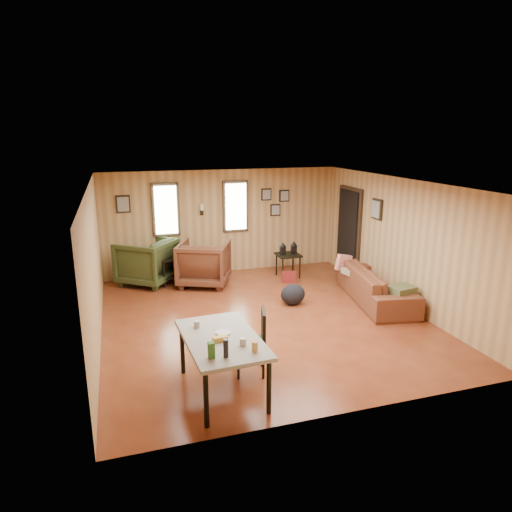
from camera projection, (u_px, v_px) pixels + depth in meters
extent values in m
cube|color=brown|center=(263.00, 319.00, 8.15)|extent=(5.50, 6.00, 0.02)
cube|color=#997C5B|center=(263.00, 183.00, 7.52)|extent=(5.50, 6.00, 0.02)
cube|color=tan|center=(223.00, 222.00, 10.61)|extent=(5.50, 0.02, 2.40)
cube|color=tan|center=(347.00, 320.00, 5.06)|extent=(5.50, 0.02, 2.40)
cube|color=tan|center=(93.00, 267.00, 7.04)|extent=(0.02, 6.00, 2.40)
cube|color=tan|center=(401.00, 242.00, 8.62)|extent=(0.02, 6.00, 2.40)
cube|color=black|center=(166.00, 210.00, 10.11)|extent=(0.60, 0.05, 1.20)
cube|color=#E0F2D1|center=(166.00, 210.00, 10.07)|extent=(0.48, 0.04, 1.06)
cube|color=black|center=(236.00, 206.00, 10.56)|extent=(0.60, 0.05, 1.20)
cube|color=#E0F2D1|center=(236.00, 207.00, 10.53)|extent=(0.48, 0.04, 1.06)
cube|color=black|center=(202.00, 213.00, 10.34)|extent=(0.07, 0.05, 0.12)
cylinder|color=silver|center=(202.00, 207.00, 10.25)|extent=(0.07, 0.07, 0.14)
cube|color=black|center=(349.00, 232.00, 10.46)|extent=(0.06, 1.00, 2.05)
cube|color=black|center=(347.00, 232.00, 10.45)|extent=(0.04, 0.82, 1.90)
cube|color=black|center=(266.00, 194.00, 10.71)|extent=(0.24, 0.04, 0.28)
cube|color=#9E998C|center=(267.00, 195.00, 10.69)|extent=(0.19, 0.02, 0.22)
cube|color=black|center=(284.00, 196.00, 10.86)|extent=(0.24, 0.04, 0.28)
cube|color=#9E998C|center=(285.00, 196.00, 10.83)|extent=(0.19, 0.02, 0.22)
cube|color=black|center=(275.00, 210.00, 10.88)|extent=(0.24, 0.04, 0.28)
cube|color=#9E998C|center=(276.00, 210.00, 10.85)|extent=(0.19, 0.02, 0.22)
cube|color=black|center=(123.00, 204.00, 9.80)|extent=(0.30, 0.04, 0.38)
cube|color=#9E998C|center=(123.00, 204.00, 9.78)|extent=(0.24, 0.02, 0.31)
cube|color=black|center=(377.00, 209.00, 9.26)|extent=(0.04, 0.34, 0.42)
cube|color=#9E998C|center=(376.00, 209.00, 9.26)|extent=(0.02, 0.27, 0.34)
imported|color=brown|center=(377.00, 280.00, 8.85)|extent=(1.05, 2.33, 0.88)
imported|color=#512918|center=(204.00, 261.00, 9.81)|extent=(1.33, 1.29, 1.06)
imported|color=#2F3819|center=(147.00, 259.00, 9.90)|extent=(1.42, 1.44, 1.09)
cube|color=black|center=(173.00, 257.00, 9.88)|extent=(0.64, 0.59, 0.04)
cube|color=black|center=(174.00, 275.00, 9.98)|extent=(0.58, 0.53, 0.03)
cylinder|color=black|center=(164.00, 275.00, 9.67)|extent=(0.05, 0.05, 0.58)
cylinder|color=black|center=(187.00, 272.00, 9.86)|extent=(0.05, 0.05, 0.58)
cylinder|color=black|center=(160.00, 269.00, 10.06)|extent=(0.05, 0.05, 0.58)
cylinder|color=black|center=(182.00, 267.00, 10.24)|extent=(0.05, 0.05, 0.58)
cube|color=#3B3627|center=(167.00, 254.00, 9.81)|extent=(0.11, 0.03, 0.14)
cube|color=#3B3627|center=(178.00, 253.00, 9.90)|extent=(0.10, 0.03, 0.13)
cube|color=black|center=(288.00, 255.00, 10.37)|extent=(0.52, 0.52, 0.04)
cylinder|color=black|center=(283.00, 269.00, 10.19)|extent=(0.04, 0.04, 0.52)
cylinder|color=black|center=(300.00, 267.00, 10.31)|extent=(0.04, 0.04, 0.52)
cylinder|color=black|center=(276.00, 264.00, 10.57)|extent=(0.04, 0.04, 0.52)
cylinder|color=black|center=(293.00, 263.00, 10.69)|extent=(0.04, 0.04, 0.52)
cube|color=black|center=(283.00, 250.00, 10.30)|extent=(0.11, 0.11, 0.19)
cone|color=black|center=(283.00, 244.00, 10.27)|extent=(0.15, 0.15, 0.10)
cube|color=black|center=(294.00, 250.00, 10.38)|extent=(0.11, 0.11, 0.19)
cone|color=black|center=(294.00, 243.00, 10.34)|extent=(0.15, 0.15, 0.10)
cube|color=maroon|center=(289.00, 277.00, 10.12)|extent=(0.37, 0.32, 0.22)
ellipsoid|color=black|center=(293.00, 294.00, 8.74)|extent=(0.51, 0.40, 0.41)
cube|color=#494E2B|center=(402.00, 290.00, 8.13)|extent=(0.49, 0.42, 0.14)
cube|color=red|center=(344.00, 263.00, 9.51)|extent=(0.40, 0.17, 0.39)
cube|color=gray|center=(353.00, 271.00, 9.31)|extent=(0.42, 0.35, 0.11)
cube|color=gray|center=(222.00, 339.00, 5.66)|extent=(0.97, 1.53, 0.05)
cylinder|color=black|center=(206.00, 399.00, 5.05)|extent=(0.06, 0.06, 0.71)
cylinder|color=black|center=(269.00, 386.00, 5.31)|extent=(0.06, 0.06, 0.71)
cylinder|color=black|center=(182.00, 349.00, 6.21)|extent=(0.06, 0.06, 0.71)
cylinder|color=black|center=(235.00, 341.00, 6.47)|extent=(0.06, 0.06, 0.71)
cylinder|color=#A29B99|center=(243.00, 342.00, 5.43)|extent=(0.08, 0.08, 0.09)
cylinder|color=#A29B99|center=(197.00, 324.00, 5.93)|extent=(0.08, 0.08, 0.09)
cube|color=#25511D|center=(211.00, 350.00, 5.11)|extent=(0.07, 0.07, 0.19)
cylinder|color=black|center=(226.00, 348.00, 5.13)|extent=(0.06, 0.06, 0.22)
cylinder|color=#AB7F43|center=(255.00, 346.00, 5.28)|extent=(0.08, 0.08, 0.12)
cylinder|color=#A29B99|center=(223.00, 333.00, 5.76)|extent=(0.21, 0.21, 0.02)
cube|color=gold|center=(220.00, 339.00, 5.54)|extent=(0.18, 0.09, 0.06)
cube|color=#2F3819|center=(250.00, 343.00, 6.20)|extent=(0.50, 0.50, 0.05)
cube|color=black|center=(263.00, 326.00, 6.14)|extent=(0.14, 0.39, 0.45)
cylinder|color=black|center=(238.00, 364.00, 6.09)|extent=(0.04, 0.04, 0.43)
cylinder|color=black|center=(263.00, 364.00, 6.10)|extent=(0.04, 0.04, 0.43)
cylinder|color=black|center=(238.00, 353.00, 6.41)|extent=(0.04, 0.04, 0.43)
cylinder|color=black|center=(262.00, 352.00, 6.43)|extent=(0.04, 0.04, 0.43)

